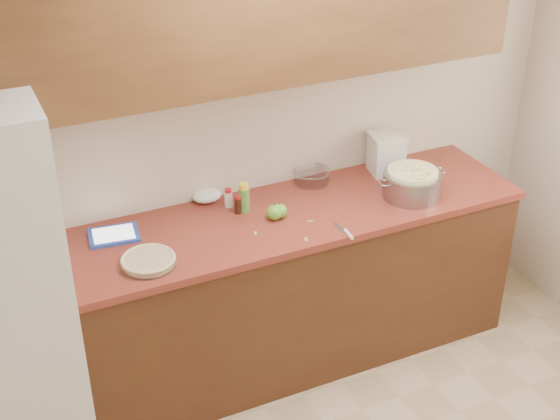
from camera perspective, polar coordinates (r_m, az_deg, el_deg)
name	(u,v)px	position (r m, az deg, el deg)	size (l,w,h in m)	color
room_shell	(461,319)	(2.71, 13.07, -7.74)	(3.60, 3.60, 3.60)	tan
counter_run	(277,289)	(4.21, -0.24, -5.81)	(2.64, 0.68, 0.92)	#4A2815
upper_cabinets	(262,6)	(3.69, -1.34, 14.67)	(2.60, 0.34, 0.70)	brown
pie	(148,261)	(3.62, -9.60, -3.69)	(0.26, 0.26, 0.04)	silver
colander	(412,184)	(4.17, 9.62, 1.91)	(0.41, 0.31, 0.15)	gray
flour_canister	(386,154)	(4.38, 7.78, 4.11)	(0.22, 0.22, 0.23)	silver
tablet	(114,235)	(3.87, -12.07, -1.81)	(0.26, 0.21, 0.02)	#2344AA
paring_knife	(347,233)	(3.81, 4.94, -1.70)	(0.03, 0.18, 0.02)	gray
lemon_bottle	(244,198)	(3.97, -2.65, 0.88)	(0.06, 0.06, 0.16)	#4C8C38
cinnamon_shaker	(228,198)	(4.03, -3.80, 0.87)	(0.04, 0.04, 0.10)	beige
vanilla_bottle	(238,205)	(3.97, -3.10, 0.40)	(0.04, 0.04, 0.10)	black
mixing_bowl	(312,175)	(4.27, 2.34, 2.56)	(0.21, 0.21, 0.08)	silver
paper_towel	(207,195)	(4.10, -5.38, 1.07)	(0.16, 0.13, 0.06)	white
apple_left	(274,212)	(3.91, -0.42, -0.18)	(0.08, 0.08, 0.09)	#5AA02C
apple_center	(280,211)	(3.93, -0.01, -0.07)	(0.08, 0.08, 0.09)	#5AA02C
peel_a	(256,233)	(3.81, -1.80, -1.71)	(0.03, 0.01, 0.00)	#8DB357
peel_b	(306,239)	(3.77, 1.92, -2.15)	(0.03, 0.01, 0.00)	#8DB357
peel_c	(310,221)	(3.91, 2.23, -0.82)	(0.03, 0.01, 0.00)	#8DB357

